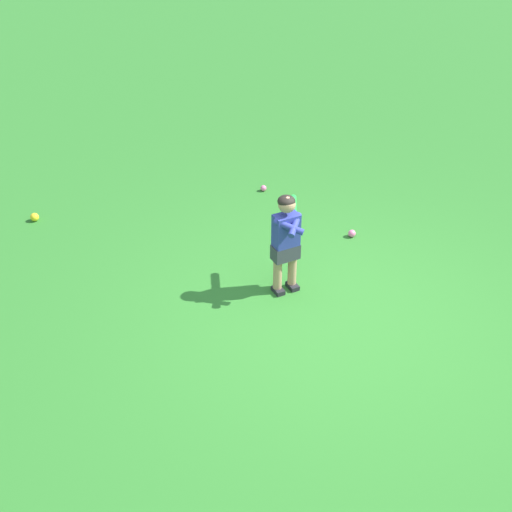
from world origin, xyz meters
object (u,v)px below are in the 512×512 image
object	(u,v)px
play_ball_by_bucket	(35,217)
play_ball_midfield	(263,188)
play_ball_near_batter	(352,233)
child_batter	(287,235)

from	to	relation	value
play_ball_by_bucket	play_ball_midfield	distance (m)	2.91
play_ball_near_batter	child_batter	bearing A→B (deg)	129.79
play_ball_by_bucket	play_ball_midfield	bearing A→B (deg)	-86.05
play_ball_near_batter	play_ball_by_bucket	bearing A→B (deg)	72.45
child_batter	play_ball_near_batter	xyz separation A→B (m)	(0.85, -1.02, -0.61)
play_ball_by_bucket	play_ball_near_batter	bearing A→B (deg)	-107.55
play_ball_near_batter	play_ball_midfield	xyz separation A→B (m)	(1.36, 0.76, -0.00)
play_ball_by_bucket	child_batter	bearing A→B (deg)	-127.21
play_ball_by_bucket	play_ball_midfield	xyz separation A→B (m)	(0.20, -2.90, -0.01)
play_ball_by_bucket	play_ball_near_batter	xyz separation A→B (m)	(-1.16, -3.66, -0.01)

